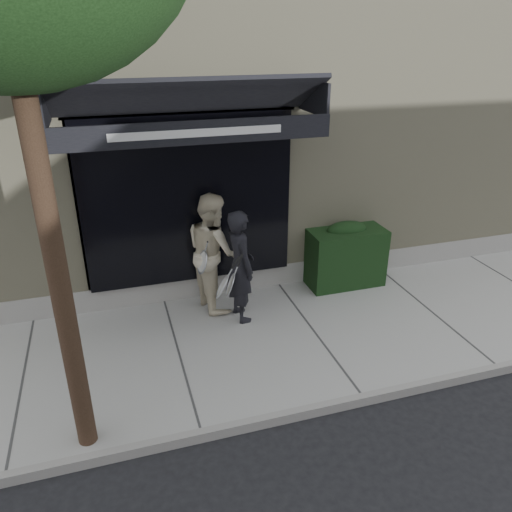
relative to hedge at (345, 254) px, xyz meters
name	(u,v)px	position (x,y,z in m)	size (l,w,h in m)	color
ground	(312,336)	(-1.10, -1.25, -0.66)	(80.00, 80.00, 0.00)	black
sidewalk	(312,333)	(-1.10, -1.25, -0.60)	(20.00, 3.00, 0.12)	#A3A29D
curb	(362,399)	(-1.10, -2.80, -0.59)	(20.00, 0.10, 0.14)	gray
building_facade	(227,104)	(-1.11, 3.71, 2.08)	(14.30, 8.04, 5.64)	#B4AD89
hedge	(345,254)	(0.00, 0.00, 0.00)	(1.30, 0.70, 1.14)	black
pedestrian_front	(240,266)	(-2.03, -0.59, 0.33)	(0.74, 0.90, 1.74)	black
pedestrian_back	(213,252)	(-2.32, -0.09, 0.40)	(0.86, 1.02, 1.87)	beige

